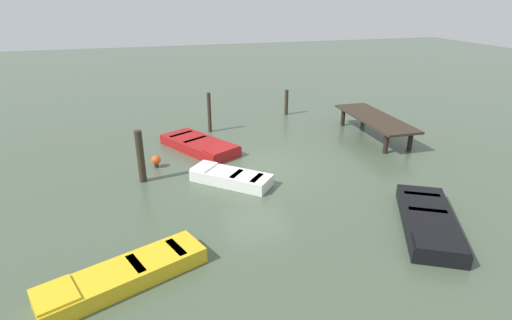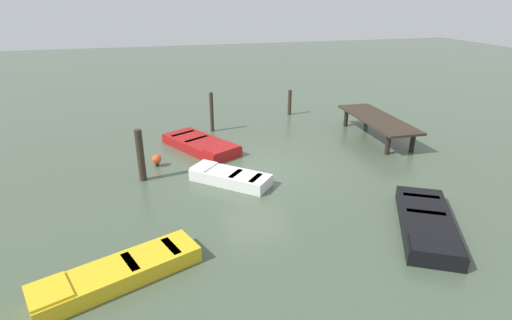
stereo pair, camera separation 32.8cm
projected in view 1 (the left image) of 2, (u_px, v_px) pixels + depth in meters
name	position (u px, v px, depth m)	size (l,w,h in m)	color
ground_plane	(256.00, 169.00, 15.16)	(80.00, 80.00, 0.00)	#475642
dock_segment	(375.00, 120.00, 18.20)	(4.92, 1.75, 0.95)	#33281E
rowboat_black	(429.00, 221.00, 11.25)	(3.90, 2.97, 0.46)	black
rowboat_red	(200.00, 145.00, 16.90)	(3.91, 3.07, 0.46)	maroon
rowboat_white	(231.00, 177.00, 13.93)	(2.62, 2.76, 0.46)	silver
rowboat_yellow	(123.00, 275.00, 9.09)	(2.35, 3.86, 0.46)	gold
mooring_piling_near_right	(209.00, 112.00, 18.88)	(0.17, 0.17, 1.88)	#33281E
mooring_piling_near_left	(286.00, 102.00, 21.69)	(0.19, 0.19, 1.36)	#33281E
mooring_piling_mid_left	(141.00, 157.00, 13.78)	(0.25, 0.25, 1.87)	#33281E
marker_buoy	(156.00, 160.00, 15.16)	(0.36, 0.36, 0.48)	#262626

